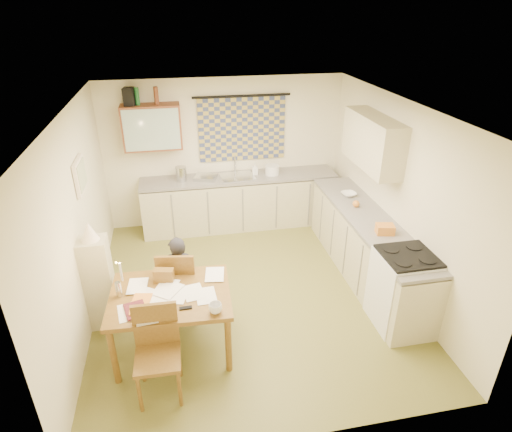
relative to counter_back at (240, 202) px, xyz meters
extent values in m
cube|color=brown|center=(-0.20, -1.95, -0.46)|extent=(4.00, 4.50, 0.02)
cube|color=white|center=(-0.20, -1.95, 2.06)|extent=(4.00, 4.50, 0.02)
cube|color=beige|center=(-0.20, 0.31, 0.80)|extent=(4.00, 0.02, 2.50)
cube|color=beige|center=(-0.20, -4.21, 0.80)|extent=(4.00, 0.02, 2.50)
cube|color=beige|center=(-2.21, -1.95, 0.80)|extent=(0.02, 4.50, 2.50)
cube|color=beige|center=(1.81, -1.95, 0.80)|extent=(0.02, 4.50, 2.50)
cube|color=navy|center=(0.10, 0.27, 1.20)|extent=(1.45, 0.03, 1.05)
cylinder|color=black|center=(0.10, 0.25, 1.75)|extent=(1.60, 0.04, 0.04)
cube|color=brown|center=(-1.35, 0.13, 1.35)|extent=(0.90, 0.34, 0.70)
cube|color=#99B2A5|center=(-1.35, -0.04, 1.35)|extent=(0.84, 0.02, 0.64)
cube|color=tan|center=(1.63, -1.40, 1.40)|extent=(0.34, 1.30, 0.70)
cube|color=#FAE8CF|center=(-2.17, -1.55, 1.25)|extent=(0.04, 0.50, 0.40)
cube|color=silver|center=(-2.15, -1.55, 1.25)|extent=(0.01, 0.42, 0.32)
cube|color=tan|center=(0.00, 0.00, -0.02)|extent=(3.30, 0.60, 0.86)
cube|color=slate|center=(0.00, 0.00, 0.45)|extent=(3.30, 0.62, 0.04)
cube|color=tan|center=(1.50, -1.85, -0.02)|extent=(0.60, 2.95, 0.86)
cube|color=slate|center=(1.50, -1.85, 0.45)|extent=(0.62, 2.95, 0.04)
cube|color=white|center=(1.50, -2.90, 0.02)|extent=(0.63, 0.63, 0.94)
cube|color=black|center=(1.50, -2.90, 0.50)|extent=(0.59, 0.59, 0.03)
cube|color=silver|center=(-0.04, 0.00, 0.43)|extent=(0.59, 0.49, 0.10)
cylinder|color=silver|center=(-0.05, 0.18, 0.61)|extent=(0.04, 0.04, 0.28)
cube|color=silver|center=(-0.57, 0.00, 0.50)|extent=(0.43, 0.39, 0.06)
cylinder|color=silver|center=(-0.96, 0.00, 0.59)|extent=(0.19, 0.19, 0.24)
cylinder|color=white|center=(0.56, 0.00, 0.55)|extent=(0.31, 0.31, 0.16)
imported|color=white|center=(0.27, 0.05, 0.57)|extent=(0.09, 0.09, 0.20)
imported|color=white|center=(1.50, -1.11, 0.50)|extent=(0.28, 0.28, 0.05)
cube|color=orange|center=(1.50, -2.30, 0.53)|extent=(0.25, 0.20, 0.12)
sphere|color=orange|center=(1.45, -1.49, 0.52)|extent=(0.10, 0.10, 0.10)
cube|color=black|center=(-1.63, 0.13, 1.83)|extent=(0.18, 0.22, 0.26)
cylinder|color=#195926|center=(-1.52, 0.13, 1.83)|extent=(0.08, 0.08, 0.26)
cylinder|color=brown|center=(-1.24, 0.13, 1.83)|extent=(0.09, 0.09, 0.26)
cube|color=brown|center=(-1.21, -2.82, 0.27)|extent=(1.33, 1.04, 0.05)
cube|color=brown|center=(-1.11, -2.25, 0.03)|extent=(0.51, 0.51, 0.04)
cube|color=brown|center=(-1.14, -2.45, 0.29)|extent=(0.45, 0.12, 0.49)
cube|color=brown|center=(-1.37, -3.45, 0.02)|extent=(0.45, 0.45, 0.04)
cube|color=brown|center=(-1.36, -3.25, 0.28)|extent=(0.44, 0.05, 0.48)
imported|color=black|center=(-1.11, -2.27, 0.11)|extent=(0.44, 0.32, 1.13)
cube|color=tan|center=(-2.04, -2.22, 0.14)|extent=(0.32, 0.30, 1.18)
cone|color=#FAE8CF|center=(-2.04, -2.22, 0.83)|extent=(0.20, 0.20, 0.22)
cube|color=brown|center=(-1.27, -2.57, 0.38)|extent=(0.24, 0.14, 0.16)
imported|color=white|center=(-0.76, -3.22, 0.35)|extent=(0.21, 0.21, 0.11)
imported|color=maroon|center=(-1.66, -3.07, 0.31)|extent=(0.33, 0.37, 0.03)
imported|color=orange|center=(-1.61, -2.89, 0.31)|extent=(0.29, 0.34, 0.02)
cube|color=orange|center=(-1.56, -3.09, 0.32)|extent=(0.12, 0.08, 0.04)
cube|color=black|center=(-1.06, -3.10, 0.31)|extent=(0.13, 0.05, 0.02)
cylinder|color=silver|center=(-1.74, -2.76, 0.39)|extent=(0.06, 0.06, 0.18)
cylinder|color=white|center=(-1.69, -2.73, 0.59)|extent=(0.03, 0.03, 0.22)
sphere|color=#FFCC66|center=(-1.72, -2.74, 0.71)|extent=(0.02, 0.02, 0.02)
cube|color=white|center=(-1.46, -2.83, 0.30)|extent=(0.34, 0.36, 0.00)
cube|color=white|center=(-1.63, -3.04, 0.30)|extent=(0.26, 0.33, 0.00)
cube|color=white|center=(-0.84, -2.93, 0.30)|extent=(0.22, 0.31, 0.00)
cube|color=white|center=(-0.96, -2.84, 0.30)|extent=(0.25, 0.33, 0.00)
cube|color=white|center=(-1.14, -2.87, 0.31)|extent=(0.28, 0.34, 0.00)
cube|color=white|center=(-1.31, -2.90, 0.31)|extent=(0.25, 0.33, 0.00)
cube|color=white|center=(-1.25, -2.69, 0.31)|extent=(0.31, 0.36, 0.00)
cube|color=white|center=(-0.70, -2.56, 0.31)|extent=(0.25, 0.32, 0.00)
cube|color=white|center=(-1.46, -3.11, 0.31)|extent=(0.31, 0.35, 0.00)
cube|color=white|center=(-1.56, -2.62, 0.31)|extent=(0.23, 0.31, 0.00)
cube|color=white|center=(-1.45, -3.15, 0.31)|extent=(0.24, 0.32, 0.00)
cube|color=white|center=(-1.22, -2.77, 0.32)|extent=(0.34, 0.36, 0.00)
camera|label=1|loc=(-1.02, -6.65, 3.12)|focal=30.00mm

